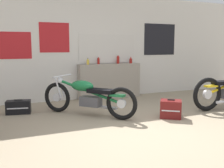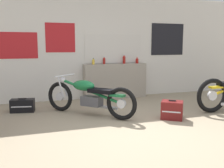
{
  "view_description": "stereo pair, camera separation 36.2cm",
  "coord_description": "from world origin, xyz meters",
  "px_view_note": "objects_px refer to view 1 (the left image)",
  "views": [
    {
      "loc": [
        -2.14,
        -3.54,
        1.43
      ],
      "look_at": [
        -0.17,
        1.03,
        0.7
      ],
      "focal_mm": 42.0,
      "sensor_mm": 36.0,
      "label": 1
    },
    {
      "loc": [
        -1.8,
        -3.67,
        1.43
      ],
      "look_at": [
        -0.17,
        1.03,
        0.7
      ],
      "focal_mm": 42.0,
      "sensor_mm": 36.0,
      "label": 2
    }
  ],
  "objects_px": {
    "hard_case_black": "(19,107)",
    "bottle_right_center": "(131,61)",
    "bottle_leftmost": "(88,62)",
    "bottle_center": "(118,59)",
    "bottle_left_center": "(98,61)",
    "hard_case_darkred": "(171,109)",
    "motorcycle_green": "(88,96)"
  },
  "relations": [
    {
      "from": "bottle_leftmost",
      "to": "hard_case_black",
      "type": "distance_m",
      "value": 2.17
    },
    {
      "from": "bottle_left_center",
      "to": "bottle_right_center",
      "type": "xyz_separation_m",
      "value": [
        0.95,
        -0.05,
        -0.02
      ]
    },
    {
      "from": "bottle_center",
      "to": "bottle_leftmost",
      "type": "bearing_deg",
      "value": -176.9
    },
    {
      "from": "bottle_right_center",
      "to": "hard_case_black",
      "type": "relative_size",
      "value": 0.33
    },
    {
      "from": "bottle_right_center",
      "to": "hard_case_black",
      "type": "height_order",
      "value": "bottle_right_center"
    },
    {
      "from": "bottle_center",
      "to": "bottle_right_center",
      "type": "distance_m",
      "value": 0.38
    },
    {
      "from": "bottle_left_center",
      "to": "bottle_center",
      "type": "height_order",
      "value": "bottle_center"
    },
    {
      "from": "bottle_left_center",
      "to": "bottle_center",
      "type": "distance_m",
      "value": 0.58
    },
    {
      "from": "bottle_leftmost",
      "to": "hard_case_black",
      "type": "xyz_separation_m",
      "value": [
        -1.82,
        -0.8,
        -0.87
      ]
    },
    {
      "from": "bottle_center",
      "to": "hard_case_black",
      "type": "bearing_deg",
      "value": -162.52
    },
    {
      "from": "bottle_leftmost",
      "to": "bottle_right_center",
      "type": "bearing_deg",
      "value": 0.41
    },
    {
      "from": "hard_case_black",
      "to": "motorcycle_green",
      "type": "bearing_deg",
      "value": -29.3
    },
    {
      "from": "bottle_leftmost",
      "to": "bottle_left_center",
      "type": "bearing_deg",
      "value": 10.78
    },
    {
      "from": "bottle_right_center",
      "to": "motorcycle_green",
      "type": "relative_size",
      "value": 0.11
    },
    {
      "from": "bottle_leftmost",
      "to": "hard_case_darkred",
      "type": "height_order",
      "value": "bottle_leftmost"
    },
    {
      "from": "bottle_left_center",
      "to": "hard_case_black",
      "type": "bearing_deg",
      "value": -157.93
    },
    {
      "from": "hard_case_black",
      "to": "bottle_left_center",
      "type": "bearing_deg",
      "value": 22.07
    },
    {
      "from": "bottle_right_center",
      "to": "motorcycle_green",
      "type": "height_order",
      "value": "bottle_right_center"
    },
    {
      "from": "hard_case_black",
      "to": "bottle_right_center",
      "type": "bearing_deg",
      "value": 14.78
    },
    {
      "from": "bottle_center",
      "to": "bottle_left_center",
      "type": "bearing_deg",
      "value": 178.79
    },
    {
      "from": "bottle_leftmost",
      "to": "bottle_center",
      "type": "bearing_deg",
      "value": 3.1
    },
    {
      "from": "motorcycle_green",
      "to": "hard_case_black",
      "type": "distance_m",
      "value": 1.52
    },
    {
      "from": "bottle_right_center",
      "to": "hard_case_black",
      "type": "xyz_separation_m",
      "value": [
        -3.08,
        -0.81,
        -0.88
      ]
    },
    {
      "from": "bottle_leftmost",
      "to": "bottle_center",
      "type": "height_order",
      "value": "bottle_center"
    },
    {
      "from": "bottle_left_center",
      "to": "hard_case_darkred",
      "type": "xyz_separation_m",
      "value": [
        0.64,
        -2.4,
        -0.86
      ]
    },
    {
      "from": "bottle_center",
      "to": "bottle_right_center",
      "type": "bearing_deg",
      "value": -5.96
    },
    {
      "from": "bottle_left_center",
      "to": "hard_case_darkred",
      "type": "bearing_deg",
      "value": -75.04
    },
    {
      "from": "bottle_leftmost",
      "to": "bottle_left_center",
      "type": "xyz_separation_m",
      "value": [
        0.32,
        0.06,
        0.02
      ]
    },
    {
      "from": "bottle_leftmost",
      "to": "motorcycle_green",
      "type": "distance_m",
      "value": 1.73
    },
    {
      "from": "bottle_center",
      "to": "hard_case_darkred",
      "type": "relative_size",
      "value": 0.5
    },
    {
      "from": "bottle_leftmost",
      "to": "motorcycle_green",
      "type": "relative_size",
      "value": 0.1
    },
    {
      "from": "bottle_left_center",
      "to": "bottle_leftmost",
      "type": "bearing_deg",
      "value": -169.22
    }
  ]
}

